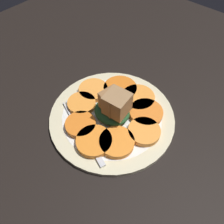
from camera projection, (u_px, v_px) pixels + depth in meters
table_slab at (112, 120)px, 49.48cm from camera, size 120.00×120.00×2.00cm
plate at (112, 116)px, 48.28cm from camera, size 27.33×27.33×1.05cm
carrot_slice_0 at (146, 113)px, 47.42cm from camera, size 7.32×7.32×1.20cm
carrot_slice_1 at (138, 98)px, 50.02cm from camera, size 7.63×7.63×1.20cm
carrot_slice_2 at (120, 89)px, 51.77cm from camera, size 7.88×7.88×1.20cm
carrot_slice_3 at (93, 90)px, 51.53cm from camera, size 6.87×6.87×1.20cm
carrot_slice_4 at (82, 104)px, 49.00cm from camera, size 6.33×6.33×1.20cm
carrot_slice_5 at (81, 125)px, 45.50cm from camera, size 6.43×6.43×1.20cm
carrot_slice_6 at (94, 141)px, 43.10cm from camera, size 7.18×7.18×1.20cm
carrot_slice_7 at (117, 142)px, 42.97cm from camera, size 7.03×7.03×1.20cm
carrot_slice_8 at (144, 131)px, 44.47cm from camera, size 6.64×6.64×1.20cm
center_pile at (114, 106)px, 44.98cm from camera, size 7.95×7.15×7.19cm
fork at (83, 129)px, 45.37cm from camera, size 17.45×7.83×0.40cm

